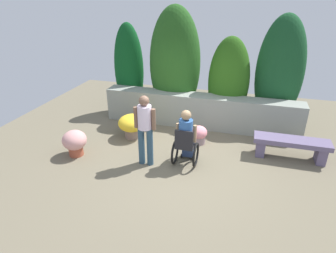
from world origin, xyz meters
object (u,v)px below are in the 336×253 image
object	(u,v)px
person_standing_companion	(145,126)
person_in_wheelchair	(186,139)
flower_pot_purple_near	(75,142)
flower_pot_red_accent	(132,124)
flower_pot_terracotta_by_wall	(199,134)
stone_bench	(291,145)

from	to	relation	value
person_standing_companion	person_in_wheelchair	bearing A→B (deg)	6.42
flower_pot_purple_near	person_standing_companion	bearing A→B (deg)	3.51
person_standing_companion	flower_pot_red_accent	xyz separation A→B (m)	(-0.80, 1.15, -0.58)
flower_pot_red_accent	person_in_wheelchair	bearing A→B (deg)	-28.32
person_standing_companion	flower_pot_purple_near	world-z (taller)	person_standing_companion
person_in_wheelchair	flower_pot_terracotta_by_wall	distance (m)	1.12
stone_bench	flower_pot_terracotta_by_wall	xyz separation A→B (m)	(-2.19, 0.14, -0.10)
person_standing_companion	flower_pot_terracotta_by_wall	size ratio (longest dim) A/B	3.46
stone_bench	person_in_wheelchair	size ratio (longest dim) A/B	1.27
person_in_wheelchair	person_standing_companion	distance (m)	0.95
flower_pot_purple_near	flower_pot_red_accent	world-z (taller)	flower_pot_purple_near
stone_bench	person_in_wheelchair	world-z (taller)	person_in_wheelchair
person_in_wheelchair	flower_pot_terracotta_by_wall	size ratio (longest dim) A/B	2.82
stone_bench	flower_pot_red_accent	bearing A→B (deg)	-172.96
stone_bench	person_standing_companion	size ratio (longest dim) A/B	1.03
stone_bench	flower_pot_red_accent	xyz separation A→B (m)	(-3.96, -0.01, 0.02)
flower_pot_terracotta_by_wall	stone_bench	bearing A→B (deg)	-3.63
stone_bench	person_standing_companion	xyz separation A→B (m)	(-3.15, -1.16, 0.60)
stone_bench	flower_pot_red_accent	world-z (taller)	flower_pot_red_accent
flower_pot_terracotta_by_wall	flower_pot_red_accent	bearing A→B (deg)	-175.03
person_standing_companion	stone_bench	bearing A→B (deg)	10.36
person_in_wheelchair	person_standing_companion	bearing A→B (deg)	-156.48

